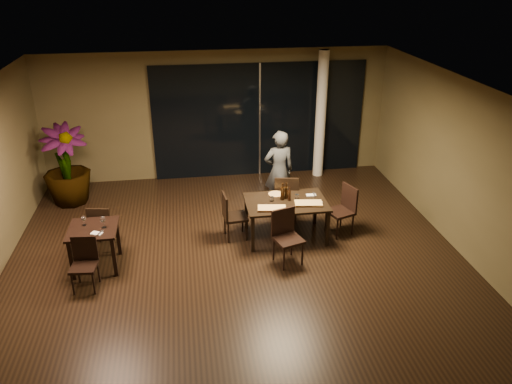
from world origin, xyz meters
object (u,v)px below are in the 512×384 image
(diner, at_px, (279,171))
(bottle_b, at_px, (289,194))
(side_table, at_px, (94,235))
(chair_main_near, at_px, (286,233))
(chair_main_far, at_px, (286,196))
(chair_main_left, at_px, (231,214))
(main_table, at_px, (286,205))
(chair_main_right, at_px, (344,207))
(potted_plant, at_px, (66,166))
(chair_side_far, at_px, (102,225))
(chair_side_near, at_px, (85,260))
(bottle_a, at_px, (283,191))
(bottle_c, at_px, (286,191))

(diner, relative_size, bottle_b, 6.63)
(side_table, bearing_deg, chair_main_near, -5.29)
(chair_main_far, distance_m, chair_main_near, 1.44)
(chair_main_left, bearing_deg, side_table, 98.80)
(chair_main_near, bearing_deg, side_table, 156.89)
(main_table, xyz_separation_m, chair_main_near, (-0.16, -0.80, -0.14))
(chair_main_far, bearing_deg, chair_main_right, 160.01)
(potted_plant, distance_m, bottle_b, 4.86)
(chair_side_far, height_order, chair_side_near, chair_side_far)
(chair_side_far, height_order, potted_plant, potted_plant)
(chair_main_left, relative_size, diner, 0.53)
(diner, distance_m, potted_plant, 4.50)
(chair_side_near, bearing_deg, bottle_a, 24.38)
(bottle_c, bearing_deg, chair_main_left, -179.32)
(chair_side_near, height_order, bottle_c, bottle_c)
(chair_main_left, bearing_deg, bottle_a, -97.55)
(potted_plant, bearing_deg, side_table, -71.32)
(chair_side_near, bearing_deg, side_table, 87.52)
(main_table, relative_size, bottle_b, 5.80)
(chair_main_far, height_order, diner, diner)
(chair_side_near, bearing_deg, chair_side_far, 88.98)
(chair_main_right, xyz_separation_m, chair_side_far, (-4.48, 0.03, -0.04))
(main_table, height_order, bottle_c, bottle_c)
(main_table, relative_size, chair_main_far, 1.50)
(main_table, bearing_deg, bottle_a, 122.36)
(chair_side_near, relative_size, diner, 0.50)
(chair_main_near, distance_m, bottle_a, 0.97)
(main_table, bearing_deg, potted_plant, 153.31)
(chair_main_far, distance_m, bottle_b, 0.66)
(chair_main_left, xyz_separation_m, bottle_a, (0.96, -0.03, 0.41))
(side_table, distance_m, bottle_a, 3.41)
(main_table, distance_m, potted_plant, 4.82)
(bottle_a, distance_m, bottle_c, 0.09)
(side_table, bearing_deg, potted_plant, 108.68)
(diner, distance_m, bottle_b, 1.18)
(side_table, height_order, chair_side_near, chair_side_near)
(main_table, bearing_deg, diner, 85.45)
(chair_main_far, bearing_deg, diner, -76.24)
(side_table, relative_size, bottle_b, 3.09)
(side_table, bearing_deg, main_table, 8.37)
(chair_main_right, height_order, chair_side_near, chair_main_right)
(bottle_b, distance_m, bottle_c, 0.11)
(side_table, bearing_deg, bottle_a, 9.92)
(chair_main_left, relative_size, chair_side_far, 1.04)
(chair_main_right, bearing_deg, diner, -158.87)
(chair_main_near, xyz_separation_m, chair_main_left, (-0.85, 0.92, -0.03))
(chair_main_far, distance_m, diner, 0.68)
(diner, height_order, bottle_c, diner)
(chair_main_right, xyz_separation_m, bottle_a, (-1.19, 0.07, 0.38))
(potted_plant, relative_size, bottle_a, 5.12)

